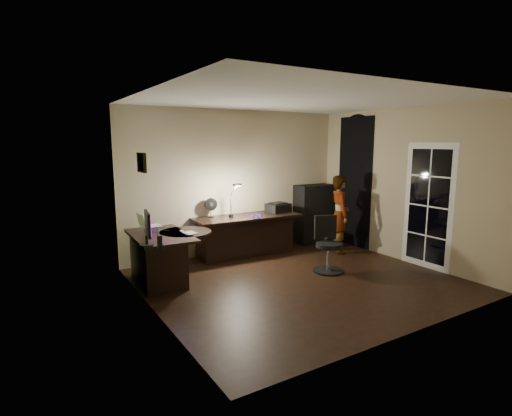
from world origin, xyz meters
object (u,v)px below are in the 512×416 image
cabinet (314,214)px  office_chair (329,245)px  monitor (146,233)px  desk_left (161,259)px  person (339,214)px  desk_right (247,236)px

cabinet → office_chair: cabinet is taller
cabinet → monitor: 4.12m
office_chair → cabinet: bearing=80.5°
monitor → office_chair: monitor is taller
desk_left → person: 3.48m
desk_left → person: bearing=-0.1°
cabinet → office_chair: size_ratio=1.35×
desk_left → cabinet: size_ratio=1.06×
cabinet → desk_right: bearing=-173.0°
person → desk_left: bearing=111.8°
desk_right → monitor: monitor is taller
desk_right → cabinet: 1.74m
office_chair → desk_left: bearing=-177.5°
desk_left → desk_right: (1.84, 0.59, 0.00)m
cabinet → desk_left: bearing=-166.2°
desk_right → cabinet: cabinet is taller
desk_right → office_chair: bearing=-64.4°
desk_left → desk_right: desk_right is taller
desk_left → desk_right: 1.93m
monitor → office_chair: 2.92m
desk_left → desk_right: size_ratio=0.64×
cabinet → office_chair: 1.98m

